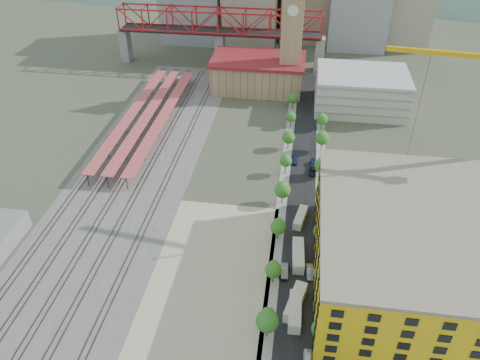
# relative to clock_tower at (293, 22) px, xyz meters

# --- Properties ---
(ground) EXTENTS (400.00, 400.00, 0.00)m
(ground) POSITION_rel_clock_tower_xyz_m (-8.00, -79.99, -28.70)
(ground) COLOR #474C38
(ground) RESTS_ON ground
(ballast_strip) EXTENTS (36.00, 165.00, 0.06)m
(ballast_strip) POSITION_rel_clock_tower_xyz_m (-44.00, -62.49, -28.67)
(ballast_strip) COLOR #605E59
(ballast_strip) RESTS_ON ground
(dirt_lot) EXTENTS (28.00, 67.00, 0.06)m
(dirt_lot) POSITION_rel_clock_tower_xyz_m (-12.00, -111.49, -28.67)
(dirt_lot) COLOR tan
(dirt_lot) RESTS_ON ground
(street_asphalt) EXTENTS (12.00, 170.00, 0.06)m
(street_asphalt) POSITION_rel_clock_tower_xyz_m (8.00, -64.99, -28.67)
(street_asphalt) COLOR black
(street_asphalt) RESTS_ON ground
(sidewalk_west) EXTENTS (3.00, 170.00, 0.04)m
(sidewalk_west) POSITION_rel_clock_tower_xyz_m (2.50, -64.99, -28.68)
(sidewalk_west) COLOR gray
(sidewalk_west) RESTS_ON ground
(sidewalk_east) EXTENTS (3.00, 170.00, 0.04)m
(sidewalk_east) POSITION_rel_clock_tower_xyz_m (13.50, -64.99, -28.68)
(sidewalk_east) COLOR gray
(sidewalk_east) RESTS_ON ground
(construction_pad) EXTENTS (50.00, 90.00, 0.06)m
(construction_pad) POSITION_rel_clock_tower_xyz_m (37.00, -99.99, -28.67)
(construction_pad) COLOR gray
(construction_pad) RESTS_ON ground
(rail_tracks) EXTENTS (26.56, 160.00, 0.18)m
(rail_tracks) POSITION_rel_clock_tower_xyz_m (-45.80, -62.49, -28.55)
(rail_tracks) COLOR #382B23
(rail_tracks) RESTS_ON ground
(platform_canopies) EXTENTS (16.00, 80.00, 4.12)m
(platform_canopies) POSITION_rel_clock_tower_xyz_m (-49.00, -34.99, -24.70)
(platform_canopies) COLOR #D05450
(platform_canopies) RESTS_ON ground
(station_hall) EXTENTS (38.00, 24.00, 13.10)m
(station_hall) POSITION_rel_clock_tower_xyz_m (-13.00, 2.01, -22.03)
(station_hall) COLOR tan
(station_hall) RESTS_ON ground
(clock_tower) EXTENTS (12.00, 12.00, 52.00)m
(clock_tower) POSITION_rel_clock_tower_xyz_m (0.00, 0.00, 0.00)
(clock_tower) COLOR tan
(clock_tower) RESTS_ON ground
(parking_garage) EXTENTS (34.00, 26.00, 14.00)m
(parking_garage) POSITION_rel_clock_tower_xyz_m (28.00, -9.99, -21.70)
(parking_garage) COLOR silver
(parking_garage) RESTS_ON ground
(truss_bridge) EXTENTS (94.00, 9.60, 25.60)m
(truss_bridge) POSITION_rel_clock_tower_xyz_m (-33.00, 25.01, -9.83)
(truss_bridge) COLOR gray
(truss_bridge) RESTS_ON ground
(construction_building) EXTENTS (44.60, 50.60, 18.80)m
(construction_building) POSITION_rel_clock_tower_xyz_m (34.00, -99.99, -19.29)
(construction_building) COLOR yellow
(construction_building) RESTS_ON ground
(street_trees) EXTENTS (15.40, 124.40, 8.00)m
(street_trees) POSITION_rel_clock_tower_xyz_m (8.00, -74.99, -28.70)
(street_trees) COLOR #326B20
(street_trees) RESTS_ON ground
(distant_hills) EXTENTS (647.00, 264.00, 227.00)m
(distant_hills) POSITION_rel_clock_tower_xyz_m (37.28, 180.01, -108.23)
(distant_hills) COLOR #4C6B59
(distant_hills) RESTS_ON ground
(site_trailer_a) EXTENTS (2.77, 10.01, 2.73)m
(site_trailer_a) POSITION_rel_clock_tower_xyz_m (8.00, -113.96, -27.33)
(site_trailer_a) COLOR silver
(site_trailer_a) RESTS_ON ground
(site_trailer_b) EXTENTS (5.02, 10.61, 2.81)m
(site_trailer_b) POSITION_rel_clock_tower_xyz_m (8.00, -111.48, -27.29)
(site_trailer_b) COLOR silver
(site_trailer_b) RESTS_ON ground
(site_trailer_c) EXTENTS (3.32, 10.50, 2.84)m
(site_trailer_c) POSITION_rel_clock_tower_xyz_m (8.00, -96.89, -27.28)
(site_trailer_c) COLOR silver
(site_trailer_c) RESTS_ON ground
(site_trailer_d) EXTENTS (3.87, 8.86, 2.35)m
(site_trailer_d) POSITION_rel_clock_tower_xyz_m (8.00, -82.16, -27.52)
(site_trailer_d) COLOR silver
(site_trailer_d) RESTS_ON ground
(car_1) EXTENTS (2.10, 5.01, 1.61)m
(car_1) POSITION_rel_clock_tower_xyz_m (5.00, -102.02, -27.89)
(car_1) COLOR #96979B
(car_1) RESTS_ON ground
(car_2) EXTENTS (2.45, 5.06, 1.39)m
(car_2) POSITION_rel_clock_tower_xyz_m (5.00, -102.25, -28.00)
(car_2) COLOR black
(car_2) RESTS_ON ground
(car_3) EXTENTS (2.37, 4.87, 1.37)m
(car_3) POSITION_rel_clock_tower_xyz_m (5.00, -53.08, -28.01)
(car_3) COLOR navy
(car_3) RESTS_ON ground
(car_4) EXTENTS (1.88, 4.48, 1.51)m
(car_4) POSITION_rel_clock_tower_xyz_m (11.00, -124.81, -27.94)
(car_4) COLOR white
(car_4) RESTS_ON ground
(car_5) EXTENTS (2.19, 5.00, 1.60)m
(car_5) POSITION_rel_clock_tower_xyz_m (11.00, -101.39, -27.90)
(car_5) COLOR #ACADB2
(car_5) RESTS_ON ground
(car_6) EXTENTS (2.96, 5.13, 1.34)m
(car_6) POSITION_rel_clock_tower_xyz_m (11.00, -58.65, -28.02)
(car_6) COLOR black
(car_6) RESTS_ON ground
(car_7) EXTENTS (2.05, 4.84, 1.39)m
(car_7) POSITION_rel_clock_tower_xyz_m (11.00, -54.58, -28.00)
(car_7) COLOR navy
(car_7) RESTS_ON ground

